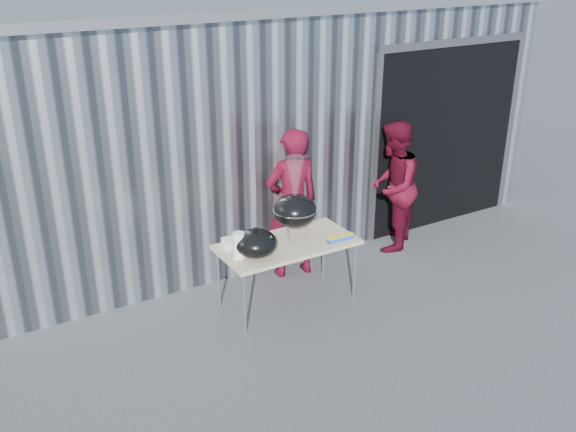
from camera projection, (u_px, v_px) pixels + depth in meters
ground at (309, 346)px, 6.46m from camera, size 80.00×80.00×0.00m
building at (201, 97)px, 9.92m from camera, size 8.20×6.20×3.10m
folding_table at (287, 246)px, 6.96m from camera, size 1.50×0.75×0.75m
kettle_grill at (295, 205)px, 6.85m from camera, size 0.48×0.48×0.95m
grill_lid at (256, 243)px, 6.60m from camera, size 0.44×0.44×0.32m
paper_towels at (239, 245)px, 6.56m from camera, size 0.12×0.12×0.28m
white_tub at (232, 242)px, 6.84m from camera, size 0.20×0.15×0.10m
foil_box at (341, 238)px, 6.98m from camera, size 0.32×0.05×0.06m
person_cook at (292, 204)px, 7.54m from camera, size 0.71×0.51×1.83m
person_bystander at (393, 186)px, 8.25m from camera, size 1.05×1.03×1.71m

